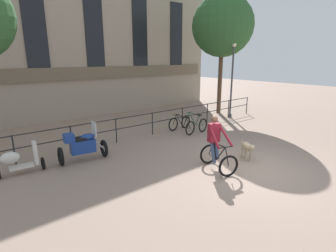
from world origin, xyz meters
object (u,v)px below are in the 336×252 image
at_px(parked_motorcycle, 82,145).
at_px(parked_scooter, 19,160).
at_px(cyclist_with_bike, 216,146).
at_px(parked_bicycle_near_lamp, 182,126).
at_px(dog, 247,147).
at_px(street_lamp, 232,76).
at_px(parked_bicycle_mid_left, 194,123).

relative_size(parked_motorcycle, parked_scooter, 1.27).
relative_size(cyclist_with_bike, parked_scooter, 1.30).
bearing_deg(cyclist_with_bike, parked_bicycle_near_lamp, 79.38).
xyz_separation_m(cyclist_with_bike, dog, (1.37, -0.24, -0.30)).
bearing_deg(dog, cyclist_with_bike, -162.64).
bearing_deg(parked_scooter, street_lamp, -80.91).
distance_m(parked_bicycle_near_lamp, parked_scooter, 6.88).
bearing_deg(parked_motorcycle, dog, -121.89).
height_order(dog, parked_scooter, parked_scooter).
height_order(cyclist_with_bike, parked_bicycle_near_lamp, cyclist_with_bike).
xyz_separation_m(parked_scooter, street_lamp, (11.49, 0.88, 1.97)).
bearing_deg(parked_bicycle_mid_left, street_lamp, -177.66).
bearing_deg(dog, parked_bicycle_mid_left, 97.72).
bearing_deg(cyclist_with_bike, street_lamp, 51.00).
bearing_deg(street_lamp, parked_motorcycle, -173.63).
distance_m(dog, parked_bicycle_near_lamp, 4.01).
distance_m(parked_motorcycle, parked_bicycle_mid_left, 5.83).
xyz_separation_m(dog, street_lamp, (5.19, 4.65, 1.96)).
distance_m(cyclist_with_bike, parked_motorcycle, 4.51).
distance_m(parked_scooter, street_lamp, 11.69).
bearing_deg(dog, parked_motorcycle, 168.25).
bearing_deg(street_lamp, cyclist_with_bike, -146.08).
bearing_deg(parked_bicycle_mid_left, parked_bicycle_near_lamp, -8.05).
height_order(parked_motorcycle, parked_bicycle_mid_left, parked_motorcycle).
xyz_separation_m(parked_bicycle_near_lamp, parked_bicycle_mid_left, (0.84, 0.00, 0.00)).
height_order(parked_bicycle_near_lamp, parked_scooter, parked_scooter).
relative_size(parked_scooter, street_lamp, 0.30).
height_order(parked_bicycle_mid_left, street_lamp, street_lamp).
bearing_deg(street_lamp, dog, -138.09).
bearing_deg(parked_bicycle_mid_left, parked_scooter, -6.66).
relative_size(dog, parked_bicycle_near_lamp, 0.69).
height_order(dog, street_lamp, street_lamp).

